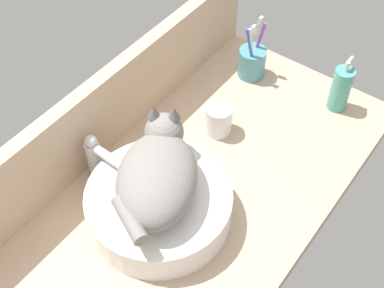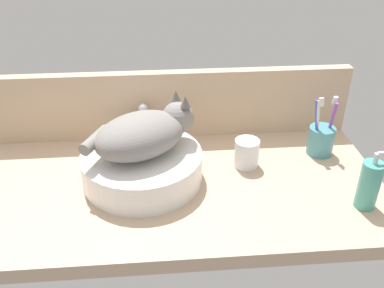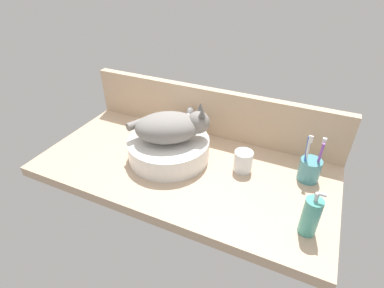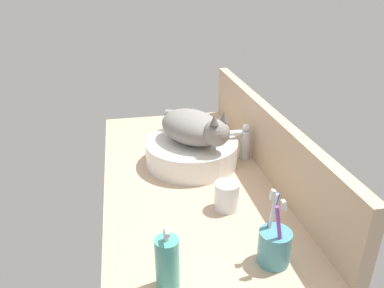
{
  "view_description": "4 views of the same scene",
  "coord_description": "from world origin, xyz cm",
  "px_view_note": "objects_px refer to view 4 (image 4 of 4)",
  "views": [
    {
      "loc": [
        -57.15,
        -43.66,
        103.47
      ],
      "look_at": [
        5.57,
        3.11,
        11.93
      ],
      "focal_mm": 50.0,
      "sensor_mm": 36.0,
      "label": 1
    },
    {
      "loc": [
        -2.54,
        -94.71,
        69.13
      ],
      "look_at": [
        5.74,
        3.74,
        9.7
      ],
      "focal_mm": 40.0,
      "sensor_mm": 36.0,
      "label": 2
    },
    {
      "loc": [
        42.03,
        -83.44,
        72.45
      ],
      "look_at": [
        3.89,
        -1.19,
        11.7
      ],
      "focal_mm": 28.0,
      "sensor_mm": 36.0,
      "label": 3
    },
    {
      "loc": [
        108.84,
        -20.63,
        63.13
      ],
      "look_at": [
        -1.77,
        1.09,
        10.36
      ],
      "focal_mm": 35.0,
      "sensor_mm": 36.0,
      "label": 4
    }
  ],
  "objects_px": {
    "toothbrush_cup": "(274,245)",
    "water_glass": "(227,197)",
    "sink_basin": "(192,152)",
    "soap_dispenser": "(167,263)",
    "faucet": "(243,140)",
    "cat": "(194,127)"
  },
  "relations": [
    {
      "from": "cat",
      "to": "soap_dispenser",
      "type": "xyz_separation_m",
      "value": [
        0.55,
        -0.17,
        -0.08
      ]
    },
    {
      "from": "sink_basin",
      "to": "water_glass",
      "type": "xyz_separation_m",
      "value": [
        0.3,
        0.04,
        -0.0
      ]
    },
    {
      "from": "sink_basin",
      "to": "water_glass",
      "type": "bearing_deg",
      "value": 8.6
    },
    {
      "from": "faucet",
      "to": "soap_dispenser",
      "type": "height_order",
      "value": "soap_dispenser"
    },
    {
      "from": "toothbrush_cup",
      "to": "water_glass",
      "type": "bearing_deg",
      "value": -168.36
    },
    {
      "from": "faucet",
      "to": "water_glass",
      "type": "height_order",
      "value": "faucet"
    },
    {
      "from": "cat",
      "to": "toothbrush_cup",
      "type": "bearing_deg",
      "value": 9.33
    },
    {
      "from": "soap_dispenser",
      "to": "water_glass",
      "type": "xyz_separation_m",
      "value": [
        -0.26,
        0.21,
        -0.03
      ]
    },
    {
      "from": "faucet",
      "to": "water_glass",
      "type": "relative_size",
      "value": 1.65
    },
    {
      "from": "soap_dispenser",
      "to": "toothbrush_cup",
      "type": "height_order",
      "value": "toothbrush_cup"
    },
    {
      "from": "cat",
      "to": "faucet",
      "type": "bearing_deg",
      "value": 92.53
    },
    {
      "from": "sink_basin",
      "to": "water_glass",
      "type": "relative_size",
      "value": 3.94
    },
    {
      "from": "faucet",
      "to": "toothbrush_cup",
      "type": "height_order",
      "value": "toothbrush_cup"
    },
    {
      "from": "cat",
      "to": "toothbrush_cup",
      "type": "xyz_separation_m",
      "value": [
        0.52,
        0.08,
        -0.09
      ]
    },
    {
      "from": "cat",
      "to": "faucet",
      "type": "distance_m",
      "value": 0.19
    },
    {
      "from": "sink_basin",
      "to": "soap_dispenser",
      "type": "bearing_deg",
      "value": -16.15
    },
    {
      "from": "toothbrush_cup",
      "to": "water_glass",
      "type": "distance_m",
      "value": 0.24
    },
    {
      "from": "faucet",
      "to": "water_glass",
      "type": "xyz_separation_m",
      "value": [
        0.29,
        -0.14,
        -0.04
      ]
    },
    {
      "from": "sink_basin",
      "to": "faucet",
      "type": "bearing_deg",
      "value": 88.95
    },
    {
      "from": "water_glass",
      "to": "cat",
      "type": "bearing_deg",
      "value": -172.59
    },
    {
      "from": "faucet",
      "to": "toothbrush_cup",
      "type": "relative_size",
      "value": 0.73
    },
    {
      "from": "soap_dispenser",
      "to": "toothbrush_cup",
      "type": "bearing_deg",
      "value": 96.63
    }
  ]
}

